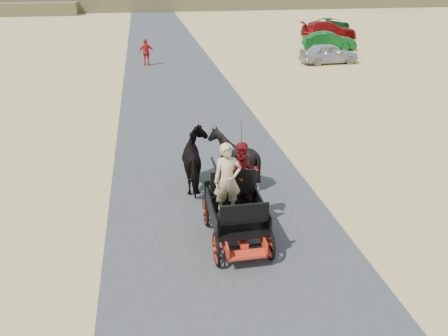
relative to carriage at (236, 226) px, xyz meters
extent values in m
plane|color=tan|center=(-0.18, -1.87, -0.36)|extent=(140.00, 140.00, 0.00)
cube|color=#38383A|center=(-0.18, -1.87, -0.35)|extent=(6.00, 140.00, 0.01)
cube|color=brown|center=(-0.18, 60.13, 0.84)|extent=(140.00, 6.00, 2.40)
imported|color=black|center=(-0.55, 3.00, 0.49)|extent=(0.91, 2.01, 1.70)
imported|color=black|center=(0.55, 3.00, 0.49)|extent=(1.37, 1.54, 1.70)
imported|color=tan|center=(-0.20, 0.05, 1.26)|extent=(0.66, 0.43, 1.80)
imported|color=#660C0F|center=(0.30, 0.60, 1.15)|extent=(0.77, 0.60, 1.58)
imported|color=red|center=(-1.71, 21.09, 0.50)|extent=(1.05, 0.54, 1.73)
imported|color=#B2B2B7|center=(10.52, 19.57, 0.31)|extent=(4.02, 1.78, 1.34)
imported|color=#0C4C19|center=(12.62, 24.58, 0.32)|extent=(4.32, 2.17, 1.36)
imported|color=maroon|center=(14.89, 30.15, 0.37)|extent=(5.30, 2.88, 1.46)
imported|color=#0C4C19|center=(16.77, 34.38, 0.29)|extent=(5.14, 4.05, 1.30)
camera|label=1|loc=(-1.90, -8.85, 5.81)|focal=35.00mm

